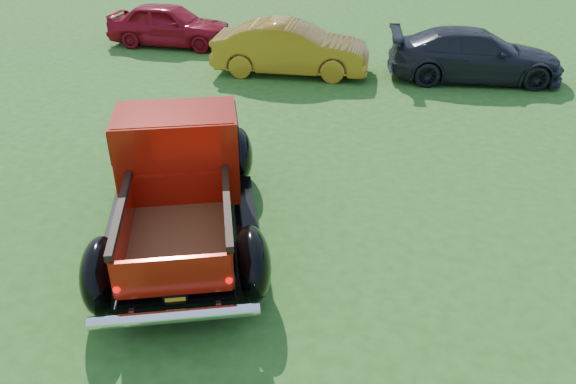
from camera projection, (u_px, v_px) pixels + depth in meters
The scene contains 5 objects.
ground at pixel (303, 256), 8.74m from camera, with size 120.00×120.00×0.00m, color #285317.
pickup_truck at pixel (181, 171), 9.19m from camera, with size 4.01×5.65×1.97m.
show_car_red at pixel (169, 24), 18.65m from camera, with size 1.64×4.07×1.39m, color maroon.
show_car_yellow at pixel (291, 48), 16.06m from camera, with size 1.55×4.45×1.47m, color #A87216.
show_car_grey at pixel (475, 55), 15.64m from camera, with size 1.94×4.77×1.39m, color black.
Camera 1 is at (1.56, -6.87, 5.27)m, focal length 35.00 mm.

